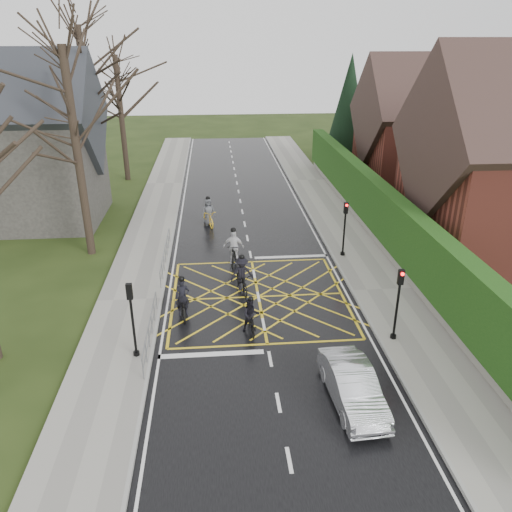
{
  "coord_description": "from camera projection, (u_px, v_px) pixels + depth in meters",
  "views": [
    {
      "loc": [
        -1.9,
        -20.77,
        11.37
      ],
      "look_at": [
        0.05,
        1.86,
        1.3
      ],
      "focal_mm": 35.0,
      "sensor_mm": 36.0,
      "label": 1
    }
  ],
  "objects": [
    {
      "name": "tree_far",
      "position": [
        119.0,
        92.0,
        40.07
      ],
      "size": [
        8.4,
        8.4,
        10.4
      ],
      "color": "black",
      "rests_on": "ground"
    },
    {
      "name": "church",
      "position": [
        29.0,
        147.0,
        31.55
      ],
      "size": [
        8.8,
        7.8,
        11.0
      ],
      "color": "#2D2B28",
      "rests_on": "ground"
    },
    {
      "name": "railing_north",
      "position": [
        165.0,
        252.0,
        26.63
      ],
      "size": [
        0.05,
        6.04,
        1.03
      ],
      "color": "slate",
      "rests_on": "ground"
    },
    {
      "name": "house_far",
      "position": [
        423.0,
        132.0,
        39.46
      ],
      "size": [
        9.8,
        8.8,
        10.3
      ],
      "color": "maroon",
      "rests_on": "ground"
    },
    {
      "name": "sidewalk_right",
      "position": [
        382.0,
        290.0,
        24.12
      ],
      "size": [
        3.0,
        80.0,
        0.15
      ],
      "primitive_type": "cube",
      "color": "gray",
      "rests_on": "ground"
    },
    {
      "name": "stone_wall",
      "position": [
        379.0,
        238.0,
        29.61
      ],
      "size": [
        0.5,
        38.0,
        0.7
      ],
      "primitive_type": "cube",
      "color": "slate",
      "rests_on": "ground"
    },
    {
      "name": "cyclist_rear",
      "position": [
        183.0,
        303.0,
        21.85
      ],
      "size": [
        0.96,
        2.05,
        1.91
      ],
      "rotation": [
        0.0,
        0.0,
        0.14
      ],
      "color": "black",
      "rests_on": "ground"
    },
    {
      "name": "hedge",
      "position": [
        382.0,
        210.0,
        28.9
      ],
      "size": [
        0.9,
        38.0,
        2.8
      ],
      "primitive_type": "cube",
      "color": "#163A10",
      "rests_on": "stone_wall"
    },
    {
      "name": "tree_mid",
      "position": [
        85.0,
        82.0,
        32.14
      ],
      "size": [
        10.08,
        10.08,
        12.48
      ],
      "color": "black",
      "rests_on": "ground"
    },
    {
      "name": "cyclist_back",
      "position": [
        251.0,
        319.0,
        20.68
      ],
      "size": [
        0.77,
        1.65,
        1.62
      ],
      "rotation": [
        0.0,
        0.0,
        0.08
      ],
      "color": "black",
      "rests_on": "ground"
    },
    {
      "name": "conifer",
      "position": [
        349.0,
        111.0,
        46.18
      ],
      "size": [
        4.6,
        4.6,
        10.0
      ],
      "color": "black",
      "rests_on": "ground"
    },
    {
      "name": "traffic_light_ne",
      "position": [
        344.0,
        229.0,
        27.22
      ],
      "size": [
        0.24,
        0.31,
        3.21
      ],
      "rotation": [
        0.0,
        0.0,
        3.14
      ],
      "color": "black",
      "rests_on": "ground"
    },
    {
      "name": "car",
      "position": [
        353.0,
        386.0,
        16.63
      ],
      "size": [
        1.65,
        4.06,
        1.31
      ],
      "primitive_type": "imported",
      "rotation": [
        0.0,
        0.0,
        0.07
      ],
      "color": "silver",
      "rests_on": "ground"
    },
    {
      "name": "sidewalk_left",
      "position": [
        130.0,
        301.0,
        23.17
      ],
      "size": [
        3.0,
        80.0,
        0.15
      ],
      "primitive_type": "cube",
      "color": "gray",
      "rests_on": "ground"
    },
    {
      "name": "railing_south",
      "position": [
        150.0,
        326.0,
        19.81
      ],
      "size": [
        0.05,
        5.04,
        1.03
      ],
      "color": "slate",
      "rests_on": "ground"
    },
    {
      "name": "cyclist_front",
      "position": [
        234.0,
        250.0,
        26.88
      ],
      "size": [
        1.16,
        2.11,
        2.05
      ],
      "rotation": [
        0.0,
        0.0,
        -0.15
      ],
      "color": "black",
      "rests_on": "ground"
    },
    {
      "name": "road",
      "position": [
        258.0,
        297.0,
        23.67
      ],
      "size": [
        9.0,
        80.0,
        0.01
      ],
      "primitive_type": "cube",
      "color": "black",
      "rests_on": "ground"
    },
    {
      "name": "tree_near",
      "position": [
        71.0,
        110.0,
        25.23
      ],
      "size": [
        9.24,
        9.24,
        11.44
      ],
      "color": "black",
      "rests_on": "ground"
    },
    {
      "name": "traffic_light_se",
      "position": [
        397.0,
        305.0,
        19.57
      ],
      "size": [
        0.24,
        0.31,
        3.21
      ],
      "rotation": [
        0.0,
        0.0,
        3.14
      ],
      "color": "black",
      "rests_on": "ground"
    },
    {
      "name": "ground",
      "position": [
        258.0,
        297.0,
        23.68
      ],
      "size": [
        120.0,
        120.0,
        0.0
      ],
      "primitive_type": "plane",
      "color": "black",
      "rests_on": "ground"
    },
    {
      "name": "cyclist_lead",
      "position": [
        208.0,
        215.0,
        32.35
      ],
      "size": [
        1.25,
        2.12,
        1.95
      ],
      "rotation": [
        0.0,
        0.0,
        0.29
      ],
      "color": "gold",
      "rests_on": "ground"
    },
    {
      "name": "traffic_light_sw",
      "position": [
        133.0,
        321.0,
        18.51
      ],
      "size": [
        0.24,
        0.31,
        3.21
      ],
      "color": "black",
      "rests_on": "ground"
    },
    {
      "name": "cyclist_mid",
      "position": [
        242.0,
        278.0,
        24.0
      ],
      "size": [
        1.22,
        2.04,
        1.89
      ],
      "rotation": [
        0.0,
        0.0,
        0.19
      ],
      "color": "black",
      "rests_on": "ground"
    }
  ]
}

